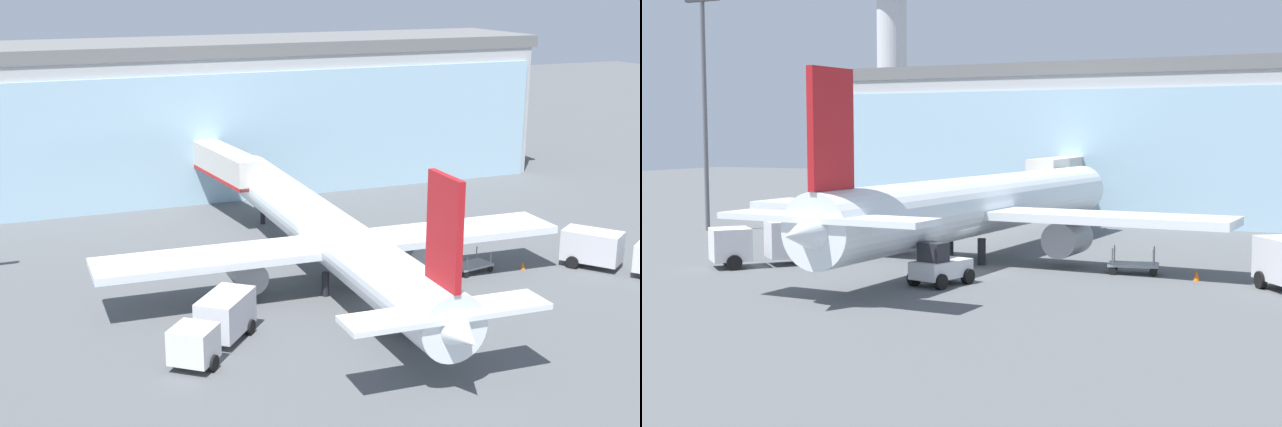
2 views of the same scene
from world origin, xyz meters
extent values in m
plane|color=#545659|center=(0.00, 0.00, 0.00)|extent=(240.00, 240.00, 0.00)
cube|color=#B3B3B3|center=(0.00, 34.93, 6.50)|extent=(60.93, 12.89, 13.00)
cube|color=#A2C8DD|center=(-0.05, 28.57, 5.85)|extent=(59.62, 0.76, 11.70)
cube|color=slate|center=(0.00, 34.93, 13.60)|extent=(62.15, 13.15, 1.20)
cube|color=beige|center=(-3.56, 24.64, 4.68)|extent=(3.39, 13.47, 2.40)
cube|color=red|center=(-3.56, 24.64, 3.63)|extent=(3.44, 13.47, 0.30)
cylinder|color=#4C4C51|center=(-4.01, 29.62, 1.74)|extent=(0.70, 0.70, 3.48)
cylinder|color=white|center=(-1.88, 5.35, 3.43)|extent=(4.93, 36.17, 3.67)
cone|color=white|center=(-1.25, 23.37, 3.43)|extent=(3.77, 3.13, 3.67)
cone|color=white|center=(-2.52, -12.67, 3.43)|extent=(3.44, 4.11, 3.30)
cube|color=white|center=(-1.95, 3.55, 3.07)|extent=(31.75, 5.31, 0.50)
cube|color=white|center=(-2.48, -11.67, 3.98)|extent=(11.08, 2.79, 0.30)
cube|color=red|center=(-2.47, -11.17, 8.10)|extent=(0.47, 3.21, 5.67)
cylinder|color=gray|center=(-7.93, 4.26, 1.72)|extent=(2.21, 3.27, 2.10)
cylinder|color=gray|center=(4.07, 3.84, 1.72)|extent=(2.21, 3.27, 2.10)
cylinder|color=black|center=(-3.08, 2.59, 0.80)|extent=(0.50, 0.50, 1.60)
cylinder|color=black|center=(-0.88, 2.51, 0.80)|extent=(0.50, 0.50, 1.60)
cylinder|color=black|center=(-1.35, 20.37, 0.80)|extent=(0.40, 0.40, 1.60)
cube|color=silver|center=(-13.79, -4.87, 1.40)|extent=(3.10, 3.10, 1.90)
cube|color=silver|center=(-11.08, -1.67, 1.55)|extent=(4.26, 4.47, 2.20)
cylinder|color=black|center=(-12.95, -5.58, 0.45)|extent=(0.81, 0.88, 0.90)
cylinder|color=black|center=(-14.63, -4.16, 0.45)|extent=(0.81, 0.88, 0.90)
cylinder|color=black|center=(-9.59, -1.62, 0.45)|extent=(0.81, 0.88, 0.90)
cylinder|color=black|center=(-11.27, -0.19, 0.45)|extent=(0.81, 0.88, 0.90)
cube|color=silver|center=(16.83, 0.84, 1.55)|extent=(4.09, 4.54, 2.20)
cylinder|color=black|center=(17.16, 2.29, 0.45)|extent=(0.76, 0.91, 0.90)
cylinder|color=black|center=(15.35, 1.03, 0.45)|extent=(0.76, 0.91, 0.90)
cube|color=gray|center=(8.26, 3.04, 0.52)|extent=(3.06, 2.11, 0.16)
cylinder|color=black|center=(9.22, 3.96, 0.22)|extent=(0.45, 0.20, 0.44)
cylinder|color=gray|center=(9.22, 3.96, 1.05)|extent=(0.08, 0.08, 0.90)
cylinder|color=black|center=(9.50, 2.55, 0.22)|extent=(0.45, 0.20, 0.44)
cylinder|color=gray|center=(9.50, 2.55, 1.05)|extent=(0.08, 0.08, 0.90)
cylinder|color=black|center=(7.02, 3.53, 0.22)|extent=(0.45, 0.20, 0.44)
cylinder|color=gray|center=(7.02, 3.53, 1.05)|extent=(0.08, 0.08, 0.90)
cylinder|color=black|center=(7.30, 2.12, 0.22)|extent=(0.45, 0.20, 0.44)
cylinder|color=gray|center=(7.30, 2.12, 1.05)|extent=(0.08, 0.08, 0.90)
cube|color=silver|center=(0.09, -4.88, 0.85)|extent=(2.49, 3.53, 0.90)
cube|color=#26262B|center=(-0.06, -5.51, 1.80)|extent=(1.59, 1.29, 1.00)
cylinder|color=black|center=(-0.53, -3.59, 0.40)|extent=(0.52, 0.86, 0.80)
cylinder|color=black|center=(1.22, -4.00, 0.40)|extent=(0.52, 0.86, 0.80)
cylinder|color=black|center=(-1.05, -5.77, 0.40)|extent=(0.52, 0.86, 0.80)
cylinder|color=black|center=(0.71, -6.18, 0.40)|extent=(0.52, 0.86, 0.80)
cone|color=orange|center=(-3.45, -1.69, 0.28)|extent=(0.36, 0.36, 0.55)
cone|color=orange|center=(11.94, 2.15, 0.28)|extent=(0.36, 0.36, 0.55)
camera|label=1|loc=(-24.19, -47.85, 20.56)|focal=50.00mm
camera|label=2|loc=(20.71, -46.07, 7.91)|focal=50.00mm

